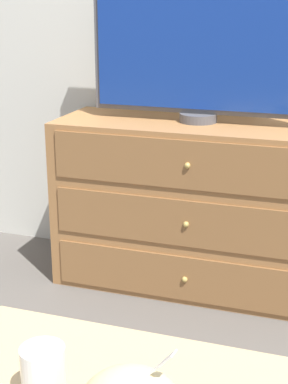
% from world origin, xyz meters
% --- Properties ---
extents(ground_plane, '(12.00, 12.00, 0.00)m').
position_xyz_m(ground_plane, '(0.00, 0.00, 0.00)').
color(ground_plane, '#56514C').
extents(dresser, '(1.22, 0.45, 0.73)m').
position_xyz_m(dresser, '(-0.12, -0.25, 0.36)').
color(dresser, '#9E6B3D').
rests_on(dresser, ground_plane).
extents(tv, '(0.90, 0.16, 0.60)m').
position_xyz_m(tv, '(-0.14, -0.22, 1.03)').
color(tv, '#515156').
rests_on(tv, dresser).
extents(drink_cup, '(0.09, 0.09, 0.11)m').
position_xyz_m(drink_cup, '(-0.07, -1.74, 0.54)').
color(drink_cup, beige).
rests_on(drink_cup, coffee_table).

